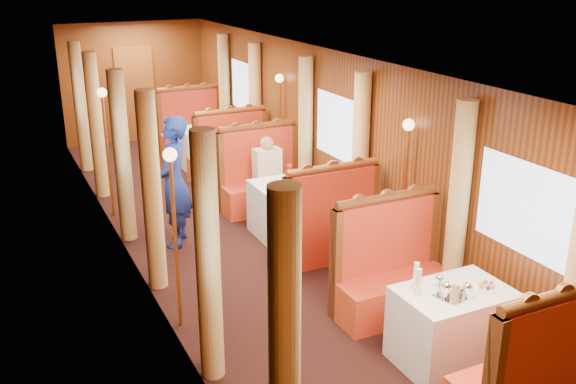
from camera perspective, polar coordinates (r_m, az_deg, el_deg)
floor at (r=8.92m, az=-4.12°, el=-4.34°), size 3.00×12.00×0.01m
ceiling at (r=8.23m, az=-4.55°, el=11.77°), size 3.00×12.00×0.01m
wall_far at (r=14.12m, az=-13.48°, el=9.46°), size 3.00×0.01×2.50m
wall_left at (r=8.09m, az=-14.25°, el=2.00°), size 0.01×12.00×2.50m
wall_right at (r=9.12m, az=4.49°, el=4.53°), size 0.01×12.00×2.50m
doorway_far at (r=14.13m, az=-13.37°, el=8.44°), size 0.80×0.04×2.00m
table_near at (r=6.41m, az=14.35°, el=-11.46°), size 1.05×0.72×0.75m
banquette_near_fwd at (r=5.78m, az=20.99°, el=-15.38°), size 1.30×0.55×1.34m
banquette_near_aft at (r=7.08m, az=9.15°, el=-7.47°), size 1.30×0.55×1.34m
table_mid at (r=9.05m, az=0.23°, el=-1.35°), size 1.05×0.72×0.75m
banquette_mid_fwd at (r=8.20m, az=3.34°, el=-3.31°), size 1.30×0.55×1.34m
banquette_mid_aft at (r=9.90m, az=-2.34°, el=0.81°), size 1.30×0.55×1.34m
table_far at (r=12.14m, az=-7.04°, el=4.00°), size 1.05×0.72×0.75m
banquette_far_fwd at (r=11.21m, az=-5.35°, el=3.00°), size 1.30×0.55×1.34m
banquette_far_aft at (r=13.06m, az=-8.51°, el=5.27°), size 1.30×0.55×1.34m
tea_tray at (r=6.13m, az=14.57°, el=-8.88°), size 0.39×0.34×0.01m
teapot_left at (r=6.05m, az=13.90°, el=-8.63°), size 0.18×0.16×0.13m
teapot_right at (r=6.10m, az=15.66°, el=-8.55°), size 0.18×0.16×0.12m
teapot_back at (r=6.19m, az=13.29°, el=-7.93°), size 0.17×0.15×0.11m
fruit_plate at (r=6.34m, az=17.22°, el=-8.01°), size 0.23×0.23×0.05m
cup_inboard at (r=6.02m, az=11.51°, el=-8.09°), size 0.08×0.08×0.26m
cup_outboard at (r=6.14m, az=11.29°, el=-7.51°), size 0.08×0.08×0.26m
rose_vase_mid at (r=8.91m, az=0.14°, el=2.06°), size 0.06×0.06×0.36m
rose_vase_far at (r=12.00m, az=-7.24°, el=6.53°), size 0.06×0.06×0.36m
window_left_near at (r=4.86m, az=-5.43°, el=-6.93°), size 0.01×1.20×0.90m
curtain_left_near_a at (r=4.41m, az=-0.31°, el=-13.99°), size 0.22×0.22×2.35m
curtain_left_near_b at (r=5.68m, az=-7.13°, el=-6.00°), size 0.22×0.22×2.35m
window_right_near at (r=6.42m, az=20.22°, el=-1.36°), size 0.01×1.20×0.90m
curtain_right_near_b at (r=6.97m, az=14.85°, el=-1.57°), size 0.22×0.22×2.35m
window_left_mid at (r=8.04m, az=-14.27°, el=3.38°), size 0.01×1.20×0.90m
curtain_left_mid_a at (r=7.41m, az=-12.02°, el=-0.05°), size 0.22×0.22×2.35m
curtain_left_mid_b at (r=8.87m, az=-14.53°, el=3.01°), size 0.22×0.22×2.35m
window_right_mid at (r=9.06m, az=4.44°, el=5.74°), size 0.01×1.20×0.90m
curtain_right_mid_a at (r=8.44m, az=6.42°, el=2.69°), size 0.22×0.22×2.35m
curtain_right_mid_b at (r=9.74m, az=1.56°, el=5.12°), size 0.22×0.22×2.35m
window_left_far at (r=11.40m, az=-18.03°, el=7.73°), size 0.01×1.20×0.90m
curtain_left_far_a at (r=10.72m, az=-16.69°, el=5.64°), size 0.22×0.22×2.35m
curtain_left_far_b at (r=12.23m, az=-17.96°, el=7.17°), size 0.22×0.22×2.35m
window_right_far at (r=12.15m, az=-3.93°, el=9.32°), size 0.01×1.20×0.90m
curtain_right_far_a at (r=11.46m, az=-2.92°, el=7.31°), size 0.22×0.22×2.35m
curtain_right_far_b at (r=12.88m, az=-5.66°, el=8.61°), size 0.22×0.22×2.35m
sconce_left_fore at (r=6.45m, az=-10.18°, el=-0.94°), size 0.14×0.14×1.95m
sconce_right_fore at (r=7.63m, az=10.45°, el=2.28°), size 0.14×0.14×1.95m
sconce_left_aft at (r=9.74m, az=-15.94°, el=5.62°), size 0.14×0.14×1.95m
sconce_right_aft at (r=10.55m, az=-0.76°, el=7.42°), size 0.14×0.14×1.95m
steward at (r=8.62m, az=-10.07°, el=0.88°), size 0.65×0.77×1.78m
passenger at (r=9.60m, az=-1.79°, el=2.19°), size 0.40×0.44×0.76m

